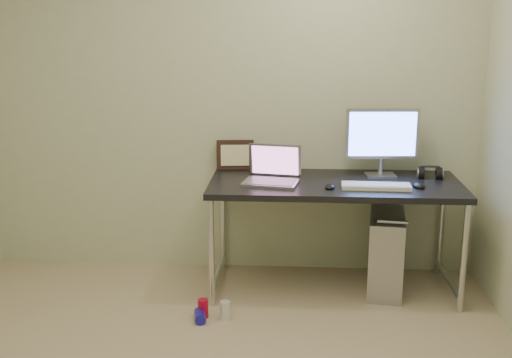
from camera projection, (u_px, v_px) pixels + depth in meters
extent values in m
cube|color=beige|center=(229.00, 98.00, 4.48)|extent=(3.50, 0.02, 2.50)
cube|color=black|center=(335.00, 185.00, 4.22)|extent=(1.65, 0.72, 0.04)
cylinder|color=silver|center=(211.00, 253.00, 4.05)|extent=(0.04, 0.04, 0.71)
cylinder|color=silver|center=(223.00, 221.00, 4.67)|extent=(0.04, 0.04, 0.71)
cylinder|color=silver|center=(464.00, 259.00, 3.95)|extent=(0.04, 0.04, 0.71)
cylinder|color=silver|center=(441.00, 226.00, 4.57)|extent=(0.04, 0.04, 0.71)
cylinder|color=silver|center=(218.00, 274.00, 4.42)|extent=(0.04, 0.64, 0.04)
cylinder|color=silver|center=(449.00, 279.00, 4.33)|extent=(0.04, 0.64, 0.04)
cube|color=#AEADB2|center=(386.00, 253.00, 4.30)|extent=(0.29, 0.53, 0.53)
cylinder|color=#A7A6AD|center=(392.00, 222.00, 4.03)|extent=(0.19, 0.05, 0.03)
cylinder|color=#A7A6AD|center=(384.00, 203.00, 4.44)|extent=(0.19, 0.05, 0.03)
cylinder|color=black|center=(374.00, 219.00, 4.58)|extent=(0.01, 0.16, 0.69)
cylinder|color=black|center=(386.00, 223.00, 4.56)|extent=(0.02, 0.11, 0.71)
cylinder|color=#B20A29|center=(203.00, 308.00, 3.95)|extent=(0.06, 0.06, 0.12)
cylinder|color=silver|center=(225.00, 310.00, 3.92)|extent=(0.08, 0.08, 0.12)
cylinder|color=#1F1AB2|center=(200.00, 316.00, 3.90)|extent=(0.09, 0.13, 0.07)
cube|color=#A7A6AD|center=(271.00, 183.00, 4.15)|extent=(0.38, 0.30, 0.02)
cube|color=gray|center=(271.00, 181.00, 4.15)|extent=(0.34, 0.25, 0.00)
cube|color=gray|center=(275.00, 160.00, 4.25)|extent=(0.35, 0.11, 0.22)
cube|color=#804870|center=(275.00, 160.00, 4.24)|extent=(0.31, 0.09, 0.19)
cube|color=#A7A6AD|center=(380.00, 175.00, 4.36)|extent=(0.21, 0.16, 0.01)
cylinder|color=#A7A6AD|center=(381.00, 166.00, 4.36)|extent=(0.03, 0.03, 0.11)
cube|color=#A7A6AD|center=(382.00, 134.00, 4.30)|extent=(0.49, 0.07, 0.34)
cube|color=#446DDF|center=(383.00, 134.00, 4.28)|extent=(0.45, 0.04, 0.30)
cube|color=white|center=(376.00, 186.00, 4.05)|extent=(0.44, 0.16, 0.03)
ellipsoid|color=black|center=(419.00, 185.00, 4.07)|extent=(0.09, 0.12, 0.04)
ellipsoid|color=black|center=(330.00, 186.00, 4.05)|extent=(0.09, 0.11, 0.03)
cylinder|color=black|center=(421.00, 174.00, 4.30)|extent=(0.05, 0.10, 0.10)
cylinder|color=black|center=(439.00, 174.00, 4.30)|extent=(0.05, 0.10, 0.10)
cube|color=black|center=(430.00, 167.00, 4.29)|extent=(0.13, 0.03, 0.01)
cube|color=black|center=(235.00, 155.00, 4.53)|extent=(0.27, 0.10, 0.21)
cylinder|color=silver|center=(281.00, 166.00, 4.45)|extent=(0.01, 0.01, 0.09)
cylinder|color=white|center=(281.00, 158.00, 4.44)|extent=(0.05, 0.04, 0.04)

